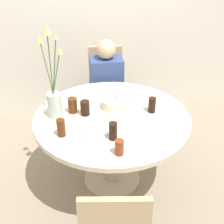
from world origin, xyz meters
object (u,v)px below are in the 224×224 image
at_px(drink_glass_3, 119,147).
at_px(chair_near_front, 106,83).
at_px(drink_glass_5, 113,131).
at_px(side_plate, 96,131).
at_px(birthday_cake, 115,103).
at_px(drink_glass_4, 152,105).
at_px(drink_glass_0, 85,108).
at_px(drink_glass_1, 61,128).
at_px(flower_vase, 54,95).
at_px(drink_glass_2, 73,105).
at_px(person_guest, 107,91).

bearing_deg(drink_glass_3, chair_near_front, 86.68).
bearing_deg(drink_glass_5, side_plate, 136.21).
relative_size(chair_near_front, side_plate, 4.46).
xyz_separation_m(birthday_cake, drink_glass_4, (0.29, -0.12, 0.03)).
height_order(birthday_cake, side_plate, birthday_cake).
height_order(drink_glass_0, drink_glass_4, drink_glass_4).
relative_size(drink_glass_0, drink_glass_3, 1.10).
bearing_deg(birthday_cake, drink_glass_1, -142.15).
distance_m(birthday_cake, drink_glass_1, 0.59).
relative_size(flower_vase, drink_glass_1, 5.68).
xyz_separation_m(chair_near_front, drink_glass_0, (-0.29, -0.94, 0.25)).
height_order(chair_near_front, drink_glass_1, chair_near_front).
relative_size(drink_glass_1, drink_glass_5, 1.00).
xyz_separation_m(drink_glass_0, drink_glass_2, (-0.10, 0.05, 0.00)).
bearing_deg(drink_glass_2, flower_vase, -159.60).
height_order(chair_near_front, drink_glass_0, chair_near_front).
xyz_separation_m(birthday_cake, flower_vase, (-0.51, -0.08, 0.16)).
bearing_deg(drink_glass_4, birthday_cake, 158.05).
height_order(birthday_cake, flower_vase, flower_vase).
height_order(side_plate, drink_glass_4, drink_glass_4).
distance_m(chair_near_front, person_guest, 0.16).
bearing_deg(side_plate, birthday_cake, 59.74).
bearing_deg(drink_glass_2, side_plate, -62.02).
xyz_separation_m(side_plate, drink_glass_3, (0.13, -0.29, 0.05)).
xyz_separation_m(flower_vase, drink_glass_2, (0.14, 0.05, -0.13)).
bearing_deg(drink_glass_4, drink_glass_5, -138.21).
bearing_deg(drink_glass_3, side_plate, 114.47).
distance_m(chair_near_front, drink_glass_5, 1.34).
bearing_deg(side_plate, chair_near_front, 79.61).
xyz_separation_m(side_plate, drink_glass_5, (0.12, -0.11, 0.06)).
height_order(birthday_cake, drink_glass_1, drink_glass_1).
height_order(birthday_cake, drink_glass_0, drink_glass_0).
bearing_deg(person_guest, side_plate, -101.36).
xyz_separation_m(chair_near_front, person_guest, (-0.01, -0.16, -0.02)).
bearing_deg(side_plate, drink_glass_5, -43.79).
xyz_separation_m(side_plate, drink_glass_4, (0.49, 0.23, 0.06)).
height_order(side_plate, drink_glass_2, drink_glass_2).
bearing_deg(drink_glass_1, drink_glass_3, -35.16).
height_order(chair_near_front, birthday_cake, chair_near_front).
distance_m(chair_near_front, side_plate, 1.23).
distance_m(chair_near_front, birthday_cake, 0.88).
distance_m(side_plate, person_guest, 1.08).
bearing_deg(drink_glass_1, drink_glass_5, -14.30).
bearing_deg(drink_glass_4, person_guest, 109.25).
distance_m(flower_vase, drink_glass_2, 0.20).
height_order(birthday_cake, drink_glass_2, drink_glass_2).
xyz_separation_m(birthday_cake, drink_glass_0, (-0.27, -0.08, 0.02)).
bearing_deg(drink_glass_4, side_plate, -155.33).
bearing_deg(person_guest, birthday_cake, -90.66).
height_order(drink_glass_0, person_guest, person_guest).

